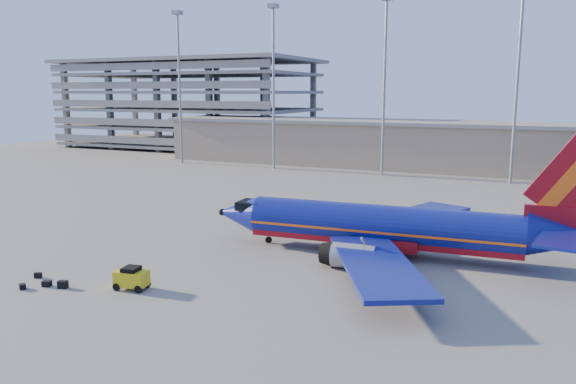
{
  "coord_description": "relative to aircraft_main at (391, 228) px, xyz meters",
  "views": [
    {
      "loc": [
        19.26,
        -44.62,
        13.68
      ],
      "look_at": [
        -3.27,
        4.65,
        4.0
      ],
      "focal_mm": 35.0,
      "sensor_mm": 36.0,
      "label": 1
    }
  ],
  "objects": [
    {
      "name": "ground",
      "position": [
        -8.02,
        -0.77,
        -2.39
      ],
      "size": [
        220.0,
        220.0,
        0.0
      ],
      "primitive_type": "plane",
      "color": "slate",
      "rests_on": "ground"
    },
    {
      "name": "baggage_tug",
      "position": [
        -14.41,
        -15.71,
        -1.55
      ],
      "size": [
        2.44,
        1.7,
        1.62
      ],
      "rotation": [
        0.0,
        0.0,
        0.16
      ],
      "color": "gold",
      "rests_on": "ground"
    },
    {
      "name": "luggage_pile",
      "position": [
        -20.36,
        -17.77,
        -2.17
      ],
      "size": [
        4.07,
        2.75,
        0.54
      ],
      "color": "black",
      "rests_on": "ground"
    },
    {
      "name": "light_mast_row",
      "position": [
        -3.02,
        45.23,
        15.16
      ],
      "size": [
        101.6,
        1.6,
        28.65
      ],
      "color": "gray",
      "rests_on": "ground"
    },
    {
      "name": "parking_garage",
      "position": [
        -70.02,
        73.28,
        9.34
      ],
      "size": [
        62.0,
        32.0,
        21.4
      ],
      "color": "slate",
      "rests_on": "ground"
    },
    {
      "name": "aircraft_main",
      "position": [
        0.0,
        0.0,
        0.0
      ],
      "size": [
        33.1,
        31.77,
        11.2
      ],
      "rotation": [
        0.0,
        0.0,
        0.07
      ],
      "color": "navy",
      "rests_on": "ground"
    },
    {
      "name": "terminal_building",
      "position": [
        1.98,
        57.23,
        1.92
      ],
      "size": [
        122.0,
        16.0,
        8.5
      ],
      "color": "gray",
      "rests_on": "ground"
    }
  ]
}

